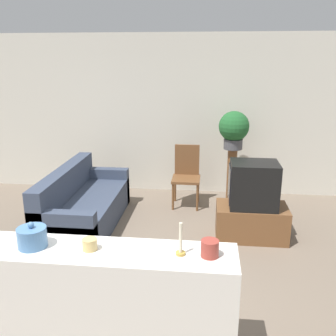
# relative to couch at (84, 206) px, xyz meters

# --- Properties ---
(ground_plane) EXTENTS (14.00, 14.00, 0.00)m
(ground_plane) POSITION_rel_couch_xyz_m (0.80, -1.77, -0.29)
(ground_plane) COLOR #756656
(wall_back) EXTENTS (9.00, 0.06, 2.70)m
(wall_back) POSITION_rel_couch_xyz_m (0.80, 1.66, 1.06)
(wall_back) COLOR beige
(wall_back) RESTS_ON ground_plane
(couch) EXTENTS (0.81, 1.94, 0.83)m
(couch) POSITION_rel_couch_xyz_m (0.00, 0.00, 0.00)
(couch) COLOR #384256
(couch) RESTS_ON ground_plane
(tv_stand) EXTENTS (0.92, 0.52, 0.44)m
(tv_stand) POSITION_rel_couch_xyz_m (2.31, -0.11, -0.07)
(tv_stand) COLOR brown
(tv_stand) RESTS_ON ground_plane
(television) EXTENTS (0.61, 0.48, 0.59)m
(television) POSITION_rel_couch_xyz_m (2.31, -0.11, 0.44)
(television) COLOR black
(television) RESTS_ON tv_stand
(wooden_chair) EXTENTS (0.44, 0.44, 0.96)m
(wooden_chair) POSITION_rel_couch_xyz_m (1.39, 0.99, 0.24)
(wooden_chair) COLOR brown
(wooden_chair) RESTS_ON ground_plane
(plant_stand) EXTENTS (0.15, 0.15, 0.90)m
(plant_stand) POSITION_rel_couch_xyz_m (2.11, 1.16, 0.16)
(plant_stand) COLOR brown
(plant_stand) RESTS_ON ground_plane
(potted_plant) EXTENTS (0.48, 0.48, 0.60)m
(potted_plant) POSITION_rel_couch_xyz_m (2.11, 1.16, 0.94)
(potted_plant) COLOR #4C4C51
(potted_plant) RESTS_ON plant_stand
(foreground_counter) EXTENTS (2.32, 0.44, 0.95)m
(foreground_counter) POSITION_rel_couch_xyz_m (0.80, -2.36, 0.18)
(foreground_counter) COLOR white
(foreground_counter) RESTS_ON ground_plane
(decorative_bowl) EXTENTS (0.21, 0.21, 0.20)m
(decorative_bowl) POSITION_rel_couch_xyz_m (0.45, -2.36, 0.74)
(decorative_bowl) COLOR #4C7AAD
(decorative_bowl) RESTS_ON foreground_counter
(candle_jar) EXTENTS (0.11, 0.11, 0.09)m
(candle_jar) POSITION_rel_couch_xyz_m (0.88, -2.36, 0.70)
(candle_jar) COLOR tan
(candle_jar) RESTS_ON foreground_counter
(candlestick) EXTENTS (0.07, 0.07, 0.25)m
(candlestick) POSITION_rel_couch_xyz_m (1.54, -2.36, 0.74)
(candlestick) COLOR #B7933D
(candlestick) RESTS_ON foreground_counter
(coffee_tin) EXTENTS (0.13, 0.13, 0.12)m
(coffee_tin) POSITION_rel_couch_xyz_m (1.75, -2.36, 0.72)
(coffee_tin) COLOR #99382D
(coffee_tin) RESTS_ON foreground_counter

